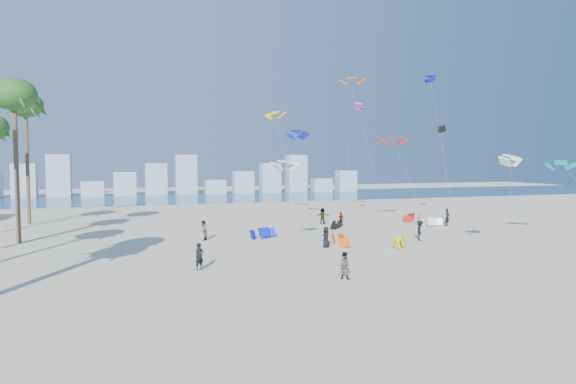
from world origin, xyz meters
name	(u,v)px	position (x,y,z in m)	size (l,w,h in m)	color
ground	(324,290)	(0.00, 0.00, 0.00)	(220.00, 220.00, 0.00)	beige
ocean	(185,198)	(0.00, 72.00, 0.01)	(220.00, 220.00, 0.00)	navy
kitesurfer_near	(199,257)	(-6.03, 7.15, 0.91)	(0.67, 0.44, 1.83)	black
kitesurfer_mid	(344,265)	(2.15, 2.04, 0.84)	(0.81, 0.63, 1.68)	gray
kitesurfers_far	(341,224)	(9.73, 19.67, 0.90)	(28.26, 15.76, 1.89)	black
grounded_kites	(368,230)	(11.95, 18.09, 0.46)	(23.24, 17.75, 0.96)	#F95E0D
flying_kites	(380,118)	(15.34, 22.26, 11.75)	(28.30, 31.03, 18.33)	white
distant_skyline	(174,180)	(-1.19, 82.00, 3.09)	(85.00, 3.00, 8.40)	#9EADBF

